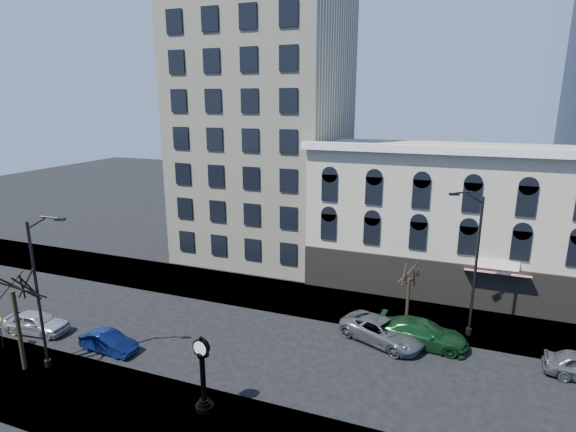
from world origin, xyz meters
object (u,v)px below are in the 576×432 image
at_px(street_lamp_near, 44,253).
at_px(car_near_a, 37,322).
at_px(street_clock, 203,377).
at_px(car_near_b, 109,342).

xyz_separation_m(street_lamp_near, car_near_a, (-4.96, 2.76, -6.58)).
relative_size(street_clock, car_near_a, 0.93).
height_order(car_near_a, car_near_b, car_near_a).
bearing_deg(car_near_a, street_lamp_near, -125.78).
distance_m(street_lamp_near, car_near_a, 8.69).
height_order(street_lamp_near, car_near_b, street_lamp_near).
distance_m(street_clock, street_lamp_near, 11.52).
relative_size(street_lamp_near, car_near_b, 2.46).
relative_size(street_lamp_near, car_near_a, 2.13).
xyz_separation_m(car_near_a, car_near_b, (6.38, -0.14, -0.12)).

